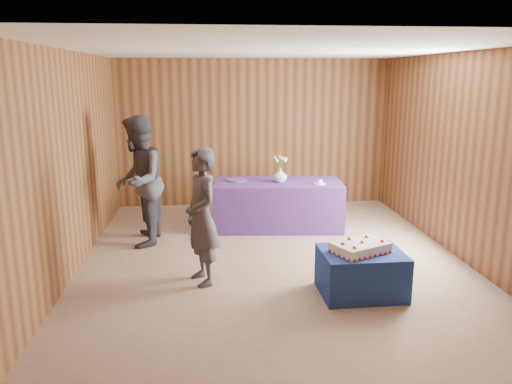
{
  "coord_description": "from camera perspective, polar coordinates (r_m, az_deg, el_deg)",
  "views": [
    {
      "loc": [
        -0.81,
        -6.23,
        2.39
      ],
      "look_at": [
        -0.21,
        0.1,
        0.9
      ],
      "focal_mm": 35.0,
      "sensor_mm": 36.0,
      "label": 1
    }
  ],
  "objects": [
    {
      "name": "flower_spray",
      "position": [
        7.83,
        2.81,
        3.81
      ],
      "size": [
        0.23,
        0.23,
        0.18
      ],
      "color": "#255E26",
      "rests_on": "vase"
    },
    {
      "name": "vase",
      "position": [
        7.87,
        2.79,
        1.94
      ],
      "size": [
        0.26,
        0.26,
        0.23
      ],
      "primitive_type": "imported",
      "rotation": [
        0.0,
        0.0,
        0.21
      ],
      "color": "white",
      "rests_on": "serving_table"
    },
    {
      "name": "platter",
      "position": [
        7.99,
        -2.24,
        1.37
      ],
      "size": [
        0.44,
        0.44,
        0.02
      ],
      "primitive_type": "cylinder",
      "rotation": [
        0.0,
        0.0,
        -0.46
      ],
      "color": "#59458B",
      "rests_on": "serving_table"
    },
    {
      "name": "room_shell",
      "position": [
        6.31,
        2.01,
        7.79
      ],
      "size": [
        5.04,
        6.04,
        2.72
      ],
      "color": "brown",
      "rests_on": "ground"
    },
    {
      "name": "sheet_cake",
      "position": [
        5.63,
        11.81,
        -6.19
      ],
      "size": [
        0.73,
        0.64,
        0.14
      ],
      "rotation": [
        0.0,
        0.0,
        0.45
      ],
      "color": "white",
      "rests_on": "cake_table"
    },
    {
      "name": "cake_slice",
      "position": [
        7.8,
        7.29,
        1.22
      ],
      "size": [
        0.09,
        0.08,
        0.08
      ],
      "rotation": [
        0.0,
        0.0,
        0.5
      ],
      "color": "white",
      "rests_on": "plate"
    },
    {
      "name": "serving_table",
      "position": [
        8.0,
        2.55,
        -1.46
      ],
      "size": [
        2.07,
        1.07,
        0.75
      ],
      "primitive_type": "cube",
      "rotation": [
        0.0,
        0.0,
        -0.09
      ],
      "color": "#533187",
      "rests_on": "ground"
    },
    {
      "name": "cake_table",
      "position": [
        5.75,
        11.93,
        -9.01
      ],
      "size": [
        0.91,
        0.72,
        0.5
      ],
      "primitive_type": "cube",
      "rotation": [
        0.0,
        0.0,
        0.02
      ],
      "color": "navy",
      "rests_on": "ground"
    },
    {
      "name": "ground",
      "position": [
        6.73,
        1.88,
        -7.68
      ],
      "size": [
        6.0,
        6.0,
        0.0
      ],
      "primitive_type": "plane",
      "color": "gray",
      "rests_on": "ground"
    },
    {
      "name": "plate",
      "position": [
        7.81,
        7.28,
        0.96
      ],
      "size": [
        0.24,
        0.24,
        0.01
      ],
      "primitive_type": "cylinder",
      "rotation": [
        0.0,
        0.0,
        0.31
      ],
      "color": "white",
      "rests_on": "serving_table"
    },
    {
      "name": "guest_right",
      "position": [
        7.26,
        -13.25,
        1.2
      ],
      "size": [
        0.74,
        0.93,
        1.86
      ],
      "primitive_type": "imported",
      "rotation": [
        0.0,
        0.0,
        -1.61
      ],
      "color": "#373641",
      "rests_on": "ground"
    },
    {
      "name": "guest_left",
      "position": [
        5.79,
        -6.23,
        -2.83
      ],
      "size": [
        0.57,
        0.69,
        1.61
      ],
      "primitive_type": "imported",
      "rotation": [
        0.0,
        0.0,
        -1.21
      ],
      "color": "#383742",
      "rests_on": "ground"
    },
    {
      "name": "knife",
      "position": [
        7.72,
        7.88,
        0.77
      ],
      "size": [
        0.26,
        0.09,
        0.0
      ],
      "primitive_type": "cube",
      "rotation": [
        0.0,
        0.0,
        0.27
      ],
      "color": "silver",
      "rests_on": "serving_table"
    }
  ]
}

